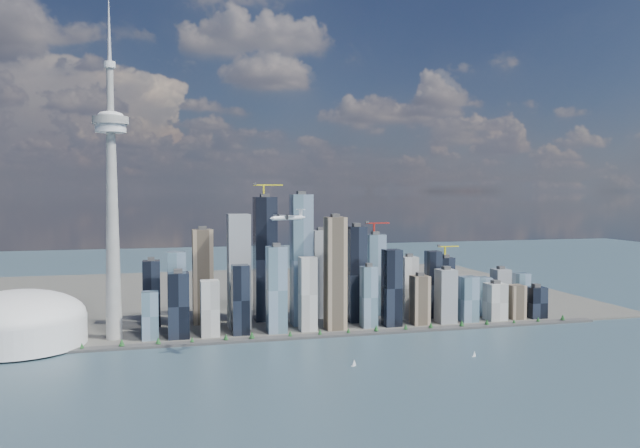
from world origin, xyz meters
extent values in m
plane|color=#324857|center=(0.00, 0.00, 0.00)|extent=(4000.00, 4000.00, 0.00)
cube|color=#383838|center=(0.00, 250.00, 2.00)|extent=(1100.00, 22.00, 4.00)
cube|color=#4C4C47|center=(0.00, 700.00, 1.50)|extent=(1400.00, 900.00, 3.00)
cylinder|color=#3F2D1E|center=(-390.00, 250.00, 5.20)|extent=(1.00, 1.00, 2.40)
cone|color=#1C4F23|center=(-390.00, 250.00, 8.80)|extent=(7.20, 7.20, 8.00)
cylinder|color=#3F2D1E|center=(-303.33, 250.00, 5.20)|extent=(1.00, 1.00, 2.40)
cone|color=#1C4F23|center=(-303.33, 250.00, 8.80)|extent=(7.20, 7.20, 8.00)
cylinder|color=#3F2D1E|center=(-216.67, 250.00, 5.20)|extent=(1.00, 1.00, 2.40)
cone|color=#1C4F23|center=(-216.67, 250.00, 8.80)|extent=(7.20, 7.20, 8.00)
cylinder|color=#3F2D1E|center=(-130.00, 250.00, 5.20)|extent=(1.00, 1.00, 2.40)
cone|color=#1C4F23|center=(-130.00, 250.00, 8.80)|extent=(7.20, 7.20, 8.00)
cylinder|color=#3F2D1E|center=(-43.33, 250.00, 5.20)|extent=(1.00, 1.00, 2.40)
cone|color=#1C4F23|center=(-43.33, 250.00, 8.80)|extent=(7.20, 7.20, 8.00)
cylinder|color=#3F2D1E|center=(43.33, 250.00, 5.20)|extent=(1.00, 1.00, 2.40)
cone|color=#1C4F23|center=(43.33, 250.00, 8.80)|extent=(7.20, 7.20, 8.00)
cylinder|color=#3F2D1E|center=(130.00, 250.00, 5.20)|extent=(1.00, 1.00, 2.40)
cone|color=#1C4F23|center=(130.00, 250.00, 8.80)|extent=(7.20, 7.20, 8.00)
cylinder|color=#3F2D1E|center=(216.67, 250.00, 5.20)|extent=(1.00, 1.00, 2.40)
cone|color=#1C4F23|center=(216.67, 250.00, 8.80)|extent=(7.20, 7.20, 8.00)
cylinder|color=#3F2D1E|center=(303.33, 250.00, 5.20)|extent=(1.00, 1.00, 2.40)
cone|color=#1C4F23|center=(303.33, 250.00, 8.80)|extent=(7.20, 7.20, 8.00)
cylinder|color=#3F2D1E|center=(390.00, 250.00, 5.20)|extent=(1.00, 1.00, 2.40)
cone|color=#1C4F23|center=(390.00, 250.00, 8.80)|extent=(7.20, 7.20, 8.00)
cylinder|color=#3F2D1E|center=(476.67, 250.00, 5.20)|extent=(1.00, 1.00, 2.40)
cone|color=#1C4F23|center=(476.67, 250.00, 8.80)|extent=(7.20, 7.20, 8.00)
cube|color=black|center=(-200.00, 290.00, 56.55)|extent=(34.00, 34.00, 107.09)
cube|color=#67899C|center=(-200.00, 340.00, 71.15)|extent=(30.00, 30.00, 136.30)
cube|color=beige|center=(-150.00, 290.00, 49.24)|extent=(30.00, 30.00, 92.49)
cube|color=tan|center=(-150.00, 395.00, 88.19)|extent=(36.00, 36.00, 170.37)
cube|color=gray|center=(-95.00, 340.00, 102.79)|extent=(38.00, 38.00, 199.58)
cube|color=black|center=(-95.00, 290.00, 61.41)|extent=(28.00, 28.00, 116.83)
cube|color=#67899C|center=(-40.00, 290.00, 76.02)|extent=(32.00, 32.00, 146.03)
cube|color=black|center=(-40.00, 395.00, 117.39)|extent=(40.00, 40.00, 228.78)
cube|color=#67899C|center=(15.00, 340.00, 119.83)|extent=(36.00, 36.00, 233.65)
cube|color=beige|center=(15.00, 290.00, 66.28)|extent=(28.00, 28.00, 126.56)
cube|color=tan|center=(70.00, 290.00, 100.35)|extent=(34.00, 34.00, 194.71)
cube|color=gray|center=(70.00, 395.00, 85.75)|extent=(30.00, 30.00, 165.50)
cube|color=black|center=(125.00, 340.00, 90.62)|extent=(32.00, 32.00, 175.24)
cube|color=#67899C|center=(125.00, 290.00, 56.55)|extent=(26.00, 26.00, 107.09)
cube|color=black|center=(175.00, 290.00, 71.15)|extent=(30.00, 30.00, 136.30)
cube|color=#67899C|center=(175.00, 395.00, 80.88)|extent=(34.00, 34.00, 155.77)
cube|color=beige|center=(225.00, 340.00, 61.41)|extent=(28.00, 28.00, 116.83)
cube|color=tan|center=(225.00, 290.00, 46.81)|extent=(30.00, 30.00, 87.62)
cube|color=gray|center=(275.00, 290.00, 51.68)|extent=(32.00, 32.00, 97.35)
cube|color=black|center=(275.00, 340.00, 66.28)|extent=(26.00, 26.00, 126.56)
cube|color=#67899C|center=(325.00, 290.00, 44.38)|extent=(30.00, 30.00, 82.75)
cube|color=black|center=(325.00, 395.00, 56.55)|extent=(28.00, 28.00, 107.09)
cube|color=#67899C|center=(375.00, 340.00, 39.51)|extent=(30.00, 30.00, 73.02)
cube|color=beige|center=(375.00, 290.00, 37.07)|extent=(34.00, 34.00, 68.15)
cube|color=tan|center=(420.00, 290.00, 34.64)|extent=(28.00, 28.00, 63.28)
cube|color=gray|center=(420.00, 340.00, 46.81)|extent=(30.00, 30.00, 87.62)
cube|color=black|center=(465.00, 290.00, 32.21)|extent=(32.00, 32.00, 58.41)
cube|color=#67899C|center=(465.00, 340.00, 41.94)|extent=(26.00, 26.00, 77.88)
cube|color=black|center=(-240.00, 395.00, 61.41)|extent=(30.00, 30.00, 116.83)
cube|color=#67899C|center=(-240.00, 290.00, 41.94)|extent=(26.00, 26.00, 77.88)
cube|color=yellow|center=(-40.00, 395.00, 242.78)|extent=(3.00, 3.00, 22.00)
cube|color=yellow|center=(-31.75, 395.00, 253.78)|extent=(55.00, 2.20, 2.20)
cube|color=#383838|center=(-56.50, 395.00, 255.78)|extent=(6.00, 4.00, 4.00)
cube|color=#AB1F18|center=(175.00, 395.00, 169.77)|extent=(3.00, 3.00, 22.00)
cube|color=#AB1F18|center=(182.20, 395.00, 180.77)|extent=(48.00, 2.20, 2.20)
cube|color=#383838|center=(160.60, 395.00, 182.77)|extent=(6.00, 4.00, 4.00)
cube|color=yellow|center=(325.00, 395.00, 121.09)|extent=(3.00, 3.00, 22.00)
cube|color=yellow|center=(331.75, 395.00, 132.09)|extent=(45.00, 2.20, 2.20)
cube|color=#383838|center=(311.50, 395.00, 134.09)|extent=(6.00, 4.00, 4.00)
cone|color=gray|center=(-300.00, 310.00, 173.00)|extent=(26.00, 26.00, 340.00)
cylinder|color=white|center=(-300.00, 310.00, 343.00)|extent=(48.00, 48.00, 14.00)
cylinder|color=gray|center=(-300.00, 310.00, 355.00)|extent=(56.00, 56.00, 12.00)
ellipsoid|color=white|center=(-300.00, 310.00, 363.00)|extent=(40.00, 40.00, 14.00)
cylinder|color=gray|center=(-300.00, 310.00, 403.00)|extent=(11.00, 11.00, 80.00)
cylinder|color=white|center=(-300.00, 310.00, 443.00)|extent=(18.00, 18.00, 10.00)
cone|color=silver|center=(-300.00, 310.00, 501.00)|extent=(7.00, 7.00, 105.00)
cylinder|color=white|center=(-440.00, 300.00, 25.00)|extent=(200.00, 200.00, 44.00)
ellipsoid|color=white|center=(-440.00, 300.00, 47.00)|extent=(200.00, 200.00, 84.00)
cylinder|color=white|center=(-52.48, 116.52, 204.85)|extent=(48.15, 26.00, 6.15)
cone|color=white|center=(-76.17, 105.93, 204.85)|extent=(8.65, 8.36, 6.15)
cone|color=white|center=(-27.90, 127.49, 204.85)|extent=(11.29, 9.54, 6.15)
cube|color=white|center=(-54.23, 115.73, 208.11)|extent=(28.97, 52.28, 0.96)
cylinder|color=white|center=(-49.92, 106.08, 206.58)|extent=(11.07, 7.47, 3.46)
cylinder|color=white|center=(-58.54, 125.39, 206.58)|extent=(11.07, 7.47, 3.46)
cylinder|color=#3F3F3F|center=(-55.18, 103.73, 206.58)|extent=(3.40, 7.14, 7.69)
cylinder|color=#3F3F3F|center=(-63.81, 123.03, 206.58)|extent=(3.40, 7.14, 7.69)
cube|color=white|center=(-30.53, 126.32, 211.00)|extent=(5.23, 2.90, 10.57)
cube|color=white|center=(-30.53, 126.32, 216.38)|extent=(10.92, 17.52, 0.67)
cube|color=white|center=(31.57, 70.65, 0.43)|extent=(6.74, 2.92, 0.87)
cylinder|color=#999999|center=(31.57, 70.65, 5.43)|extent=(0.26, 0.26, 9.77)
cube|color=white|center=(217.29, 73.71, 0.39)|extent=(5.90, 2.20, 0.77)
cylinder|color=#999999|center=(217.29, 73.71, 4.81)|extent=(0.23, 0.23, 8.67)
camera|label=1|loc=(-225.49, -742.41, 242.04)|focal=35.00mm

